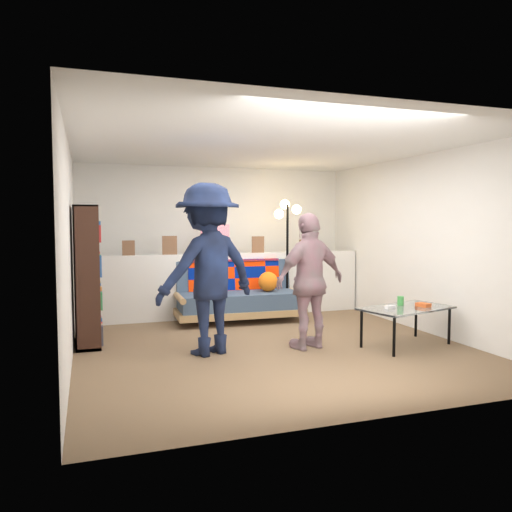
{
  "coord_description": "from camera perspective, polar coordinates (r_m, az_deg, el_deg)",
  "views": [
    {
      "loc": [
        -2.07,
        -5.7,
        1.5
      ],
      "look_at": [
        0.0,
        0.4,
        1.05
      ],
      "focal_mm": 35.0,
      "sensor_mm": 36.0,
      "label": 1
    }
  ],
  "objects": [
    {
      "name": "ground",
      "position": [
        6.25,
        1.2,
        -9.9
      ],
      "size": [
        5.0,
        5.0,
        0.0
      ],
      "primitive_type": "plane",
      "color": "brown",
      "rests_on": "ground"
    },
    {
      "name": "floor_lamp",
      "position": [
        7.91,
        3.56,
        2.58
      ],
      "size": [
        0.42,
        0.34,
        1.84
      ],
      "color": "black",
      "rests_on": "ground"
    },
    {
      "name": "coffee_table",
      "position": [
        6.29,
        16.83,
        -5.91
      ],
      "size": [
        1.24,
        0.89,
        0.58
      ],
      "color": "black",
      "rests_on": "ground"
    },
    {
      "name": "half_wall_ledge",
      "position": [
        7.84,
        -3.29,
        -3.33
      ],
      "size": [
        4.45,
        0.15,
        1.0
      ],
      "primitive_type": "cube",
      "color": "silver",
      "rests_on": "ground"
    },
    {
      "name": "room_shell",
      "position": [
        6.51,
        -0.2,
        5.5
      ],
      "size": [
        4.6,
        5.05,
        2.45
      ],
      "color": "silver",
      "rests_on": "ground"
    },
    {
      "name": "ledge_decor",
      "position": [
        7.71,
        -4.89,
        1.58
      ],
      "size": [
        2.97,
        0.02,
        0.45
      ],
      "color": "brown",
      "rests_on": "half_wall_ledge"
    },
    {
      "name": "person_right",
      "position": [
        5.89,
        6.2,
        -2.86
      ],
      "size": [
        1.0,
        0.6,
        1.6
      ],
      "primitive_type": "imported",
      "rotation": [
        0.0,
        0.0,
        3.37
      ],
      "color": "#C57F91",
      "rests_on": "ground"
    },
    {
      "name": "futon_sofa",
      "position": [
        7.57,
        -1.99,
        -4.53
      ],
      "size": [
        1.92,
        0.98,
        0.81
      ],
      "color": "#A58050",
      "rests_on": "ground"
    },
    {
      "name": "person_left",
      "position": [
        5.63,
        -5.57,
        -1.51
      ],
      "size": [
        1.42,
        1.11,
        1.92
      ],
      "primitive_type": "imported",
      "rotation": [
        0.0,
        0.0,
        3.5
      ],
      "color": "black",
      "rests_on": "ground"
    },
    {
      "name": "bookshelf",
      "position": [
        6.41,
        -18.74,
        -2.61
      ],
      "size": [
        0.28,
        0.84,
        1.69
      ],
      "color": "black",
      "rests_on": "ground"
    }
  ]
}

